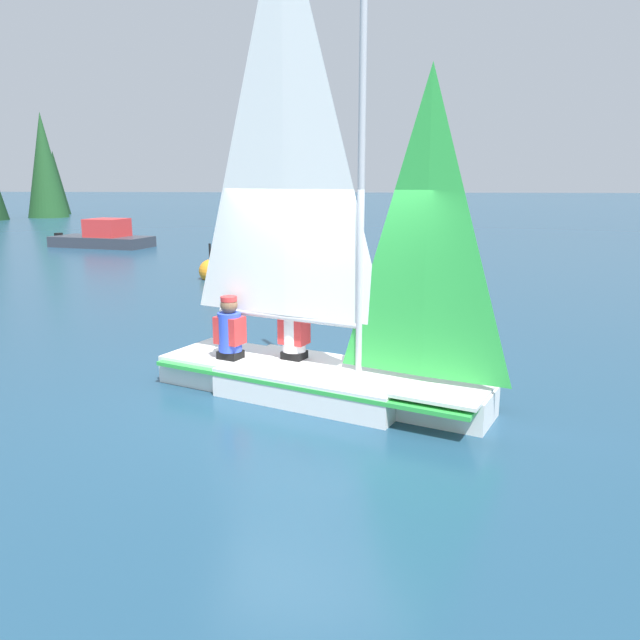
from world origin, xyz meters
TOP-DOWN VIEW (x-y plane):
  - ground_plane at (0.00, 0.00)m, footprint 260.00×260.00m
  - sailboat_main at (-0.00, -0.00)m, footprint 2.79×4.32m
  - sailor_helm at (-0.37, -0.37)m, footprint 0.39×0.41m
  - sailor_crew at (-0.29, -1.19)m, footprint 0.39×0.41m
  - motorboat_distant at (-16.58, -10.37)m, footprint 2.46×4.29m
  - buoy_marker at (-8.91, -3.87)m, footprint 0.63×0.63m

SIDE VIEW (x-z plane):
  - ground_plane at x=0.00m, z-range 0.00..0.00m
  - buoy_marker at x=-8.91m, z-range -0.30..0.75m
  - motorboat_distant at x=-16.58m, z-range -0.17..0.94m
  - sailor_helm at x=-0.37m, z-range 0.04..1.20m
  - sailor_crew at x=-0.29m, z-range 0.05..1.21m
  - sailboat_main at x=0.00m, z-range -2.01..3.84m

